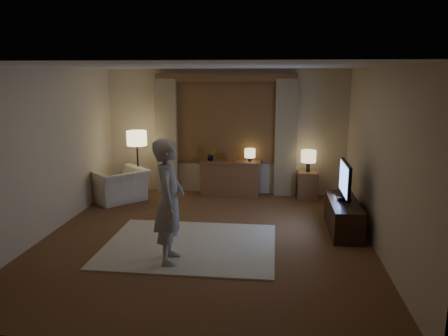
# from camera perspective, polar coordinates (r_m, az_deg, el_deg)

# --- Properties ---
(room) EXTENTS (5.04, 5.54, 2.64)m
(room) POSITION_cam_1_polar(r_m,az_deg,el_deg) (6.96, -1.84, 2.59)
(room) COLOR brown
(room) RESTS_ON ground
(rug) EXTENTS (2.50, 2.00, 0.02)m
(rug) POSITION_cam_1_polar(r_m,az_deg,el_deg) (6.58, -4.47, -10.02)
(rug) COLOR beige
(rug) RESTS_ON floor
(sideboard) EXTENTS (1.20, 0.40, 0.70)m
(sideboard) POSITION_cam_1_polar(r_m,az_deg,el_deg) (9.08, 0.84, -1.47)
(sideboard) COLOR brown
(sideboard) RESTS_ON floor
(picture_frame) EXTENTS (0.16, 0.02, 0.20)m
(picture_frame) POSITION_cam_1_polar(r_m,az_deg,el_deg) (8.99, 0.85, 1.32)
(picture_frame) COLOR brown
(picture_frame) RESTS_ON sideboard
(plant) EXTENTS (0.17, 0.13, 0.30)m
(plant) POSITION_cam_1_polar(r_m,az_deg,el_deg) (9.02, -1.68, 1.68)
(plant) COLOR #999999
(plant) RESTS_ON sideboard
(table_lamp_sideboard) EXTENTS (0.22, 0.22, 0.30)m
(table_lamp_sideboard) POSITION_cam_1_polar(r_m,az_deg,el_deg) (8.94, 3.40, 1.88)
(table_lamp_sideboard) COLOR black
(table_lamp_sideboard) RESTS_ON sideboard
(floor_lamp) EXTENTS (0.40, 0.40, 1.38)m
(floor_lamp) POSITION_cam_1_polar(r_m,az_deg,el_deg) (8.97, -11.30, 3.37)
(floor_lamp) COLOR black
(floor_lamp) RESTS_ON floor
(armchair) EXTENTS (1.31, 1.32, 0.65)m
(armchair) POSITION_cam_1_polar(r_m,az_deg,el_deg) (8.93, -13.55, -2.23)
(armchair) COLOR beige
(armchair) RESTS_ON floor
(side_table) EXTENTS (0.40, 0.40, 0.56)m
(side_table) POSITION_cam_1_polar(r_m,az_deg,el_deg) (9.03, 10.82, -2.23)
(side_table) COLOR brown
(side_table) RESTS_ON floor
(table_lamp_side) EXTENTS (0.30, 0.30, 0.44)m
(table_lamp_side) POSITION_cam_1_polar(r_m,az_deg,el_deg) (8.91, 10.97, 1.44)
(table_lamp_side) COLOR black
(table_lamp_side) RESTS_ON side_table
(tv_stand) EXTENTS (0.45, 1.40, 0.50)m
(tv_stand) POSITION_cam_1_polar(r_m,az_deg,el_deg) (7.35, 15.29, -6.04)
(tv_stand) COLOR black
(tv_stand) RESTS_ON floor
(tv) EXTENTS (0.21, 0.87, 0.63)m
(tv) POSITION_cam_1_polar(r_m,az_deg,el_deg) (7.19, 15.54, -1.50)
(tv) COLOR black
(tv) RESTS_ON tv_stand
(person) EXTENTS (0.45, 0.64, 1.67)m
(person) POSITION_cam_1_polar(r_m,az_deg,el_deg) (5.80, -7.17, -4.33)
(person) COLOR #B5AEA7
(person) RESTS_ON rug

